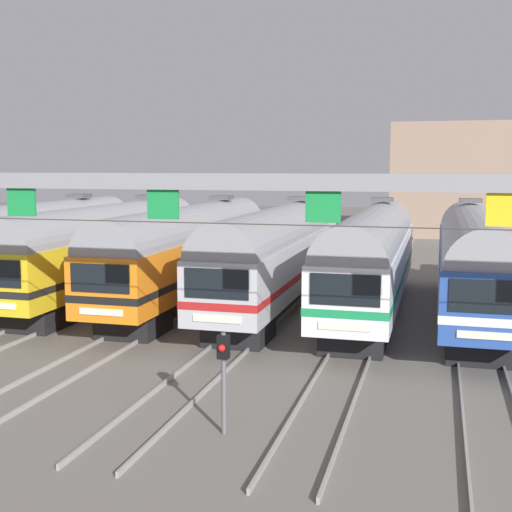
% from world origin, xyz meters
% --- Properties ---
extents(ground_plane, '(160.00, 160.00, 0.00)m').
position_xyz_m(ground_plane, '(0.00, 0.00, 0.00)').
color(ground_plane, slate).
extents(track_bed, '(27.69, 70.00, 0.15)m').
position_xyz_m(track_bed, '(0.00, 17.00, 0.07)').
color(track_bed, gray).
rests_on(track_bed, ground).
extents(commuter_train_maroon, '(2.88, 18.06, 5.05)m').
position_xyz_m(commuter_train_maroon, '(-13.09, -0.00, 2.69)').
color(commuter_train_maroon, maroon).
rests_on(commuter_train_maroon, ground).
extents(commuter_train_yellow, '(2.88, 18.06, 5.05)m').
position_xyz_m(commuter_train_yellow, '(-8.73, -0.00, 2.69)').
color(commuter_train_yellow, gold).
rests_on(commuter_train_yellow, ground).
extents(commuter_train_orange, '(2.88, 18.06, 5.05)m').
position_xyz_m(commuter_train_orange, '(-4.36, -0.00, 2.69)').
color(commuter_train_orange, orange).
rests_on(commuter_train_orange, ground).
extents(commuter_train_stainless, '(2.88, 18.06, 5.05)m').
position_xyz_m(commuter_train_stainless, '(0.00, -0.00, 2.69)').
color(commuter_train_stainless, '#B2B5BA').
rests_on(commuter_train_stainless, ground).
extents(commuter_train_white, '(2.88, 18.06, 5.05)m').
position_xyz_m(commuter_train_white, '(4.36, -0.00, 2.69)').
color(commuter_train_white, white).
rests_on(commuter_train_white, ground).
extents(commuter_train_blue, '(2.88, 18.06, 5.05)m').
position_xyz_m(commuter_train_blue, '(8.73, -0.00, 2.69)').
color(commuter_train_blue, '#284C9E').
rests_on(commuter_train_blue, ground).
extents(catenary_gantry, '(31.42, 0.44, 6.97)m').
position_xyz_m(catenary_gantry, '(0.00, -13.50, 5.46)').
color(catenary_gantry, gray).
rests_on(catenary_gantry, ground).
extents(yard_signal_mast, '(0.28, 0.35, 2.59)m').
position_xyz_m(yard_signal_mast, '(2.18, -15.05, 1.82)').
color(yard_signal_mast, '#59595E').
rests_on(yard_signal_mast, ground).
extents(maintenance_building, '(19.25, 10.00, 10.67)m').
position_xyz_m(maintenance_building, '(12.35, 38.40, 5.33)').
color(maintenance_building, gray).
rests_on(maintenance_building, ground).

